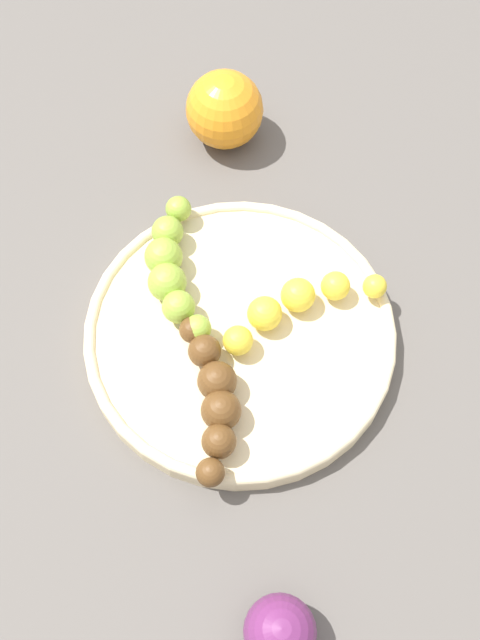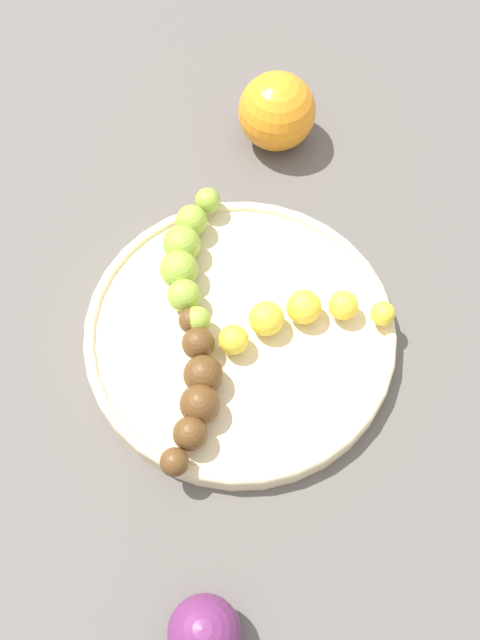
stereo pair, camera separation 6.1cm
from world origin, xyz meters
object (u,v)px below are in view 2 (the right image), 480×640
object	(u,v)px
banana_overripe	(196,389)
plum_purple	(204,632)
banana_green	(187,257)
orange_fruit	(277,112)
banana_yellow	(288,321)
fruit_bowl	(240,333)

from	to	relation	value
banana_overripe	plum_purple	world-z (taller)	same
banana_green	orange_fruit	distance (m)	0.18
banana_overripe	plum_purple	xyz separation A→B (m)	(-0.08, -0.16, -0.01)
banana_overripe	orange_fruit	distance (m)	0.30
banana_yellow	plum_purple	xyz separation A→B (m)	(-0.18, -0.17, -0.01)
banana_overripe	banana_yellow	world-z (taller)	banana_overripe
fruit_bowl	banana_overripe	world-z (taller)	banana_overripe
fruit_bowl	banana_green	world-z (taller)	banana_green
fruit_bowl	plum_purple	size ratio (longest dim) A/B	5.15
fruit_bowl	banana_overripe	distance (m)	0.07
banana_yellow	orange_fruit	xyz separation A→B (m)	(0.11, 0.20, 0.00)
banana_green	plum_purple	xyz separation A→B (m)	(-0.13, -0.27, -0.01)
banana_overripe	banana_green	distance (m)	0.12
banana_overripe	banana_green	bearing A→B (deg)	100.13
fruit_bowl	orange_fruit	distance (m)	0.23
banana_yellow	plum_purple	distance (m)	0.25
banana_yellow	orange_fruit	world-z (taller)	orange_fruit
banana_green	orange_fruit	xyz separation A→B (m)	(0.15, 0.10, 0.00)
banana_overripe	fruit_bowl	bearing A→B (deg)	64.72
fruit_bowl	banana_yellow	bearing A→B (deg)	-28.33
plum_purple	banana_green	bearing A→B (deg)	63.66
banana_overripe	banana_yellow	bearing A→B (deg)	44.06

